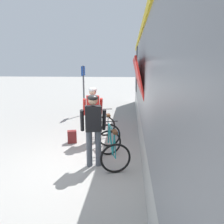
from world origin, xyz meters
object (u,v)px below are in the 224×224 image
(cyclist_near_in_red, at_px, (93,110))
(platform_sign_post, at_px, (83,82))
(backpack_on_platform, at_px, (72,137))
(cyclist_far_in_dark, at_px, (93,124))
(water_bottle_near_the_bikes, at_px, (118,134))
(bicycle_far_teal, at_px, (112,148))
(bicycle_near_white, at_px, (107,129))

(cyclist_near_in_red, distance_m, platform_sign_post, 4.02)
(backpack_on_platform, relative_size, platform_sign_post, 0.17)
(cyclist_far_in_dark, bearing_deg, water_bottle_near_the_bikes, 77.89)
(cyclist_near_in_red, height_order, bicycle_far_teal, cyclist_near_in_red)
(cyclist_near_in_red, relative_size, platform_sign_post, 0.73)
(cyclist_far_in_dark, bearing_deg, bicycle_far_teal, 22.38)
(backpack_on_platform, height_order, platform_sign_post, platform_sign_post)
(backpack_on_platform, xyz_separation_m, platform_sign_post, (-0.46, 3.96, 1.42))
(bicycle_near_white, bearing_deg, backpack_on_platform, -165.41)
(cyclist_far_in_dark, bearing_deg, platform_sign_post, 104.55)
(cyclist_far_in_dark, height_order, bicycle_far_teal, cyclist_far_in_dark)
(cyclist_far_in_dark, distance_m, platform_sign_post, 5.68)
(cyclist_near_in_red, bearing_deg, cyclist_far_in_dark, -79.75)
(cyclist_near_in_red, distance_m, backpack_on_platform, 1.09)
(backpack_on_platform, xyz_separation_m, water_bottle_near_the_bikes, (1.44, 0.70, -0.09))
(cyclist_near_in_red, xyz_separation_m, bicycle_near_white, (0.42, 0.15, -0.65))
(cyclist_far_in_dark, bearing_deg, cyclist_near_in_red, 100.25)
(cyclist_far_in_dark, bearing_deg, bicycle_near_white, 86.19)
(bicycle_near_white, height_order, water_bottle_near_the_bikes, bicycle_near_white)
(cyclist_near_in_red, relative_size, bicycle_near_white, 1.46)
(cyclist_near_in_red, relative_size, cyclist_far_in_dark, 1.00)
(bicycle_near_white, distance_m, bicycle_far_teal, 1.65)
(water_bottle_near_the_bikes, bearing_deg, cyclist_near_in_red, -143.89)
(bicycle_far_teal, height_order, platform_sign_post, platform_sign_post)
(bicycle_far_teal, bearing_deg, platform_sign_post, 109.16)
(cyclist_near_in_red, bearing_deg, bicycle_near_white, 19.56)
(platform_sign_post, bearing_deg, bicycle_near_white, -67.29)
(bicycle_far_teal, height_order, backpack_on_platform, bicycle_far_teal)
(cyclist_near_in_red, bearing_deg, water_bottle_near_the_bikes, 36.11)
(bicycle_far_teal, bearing_deg, backpack_on_platform, 135.93)
(cyclist_near_in_red, xyz_separation_m, platform_sign_post, (-1.12, 3.82, 0.57))
(backpack_on_platform, bearing_deg, bicycle_far_teal, -61.19)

